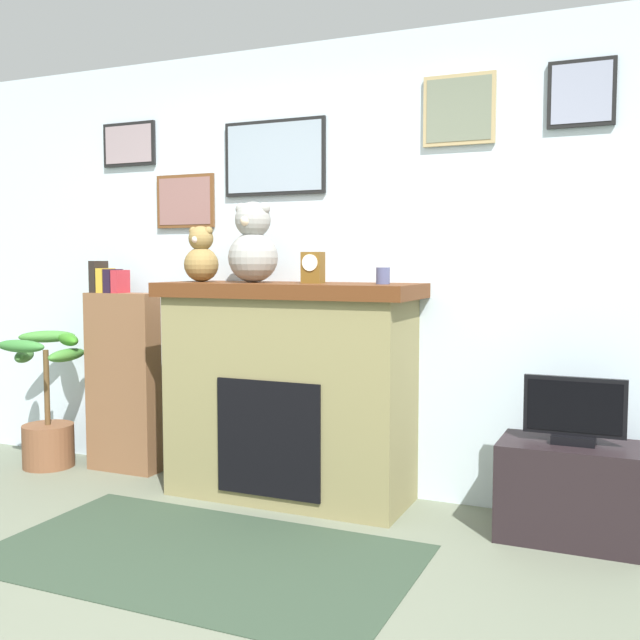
% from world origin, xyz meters
% --- Properties ---
extents(ground_plane, '(12.00, 12.00, 0.00)m').
position_xyz_m(ground_plane, '(0.00, 0.00, 0.00)').
color(ground_plane, '#666D5A').
extents(back_wall, '(5.20, 0.15, 2.60)m').
position_xyz_m(back_wall, '(-0.00, 2.00, 1.31)').
color(back_wall, silver).
rests_on(back_wall, ground_plane).
extents(fireplace, '(1.48, 0.58, 1.22)m').
position_xyz_m(fireplace, '(-0.06, 1.68, 0.62)').
color(fireplace, olive).
rests_on(fireplace, ground_plane).
extents(bookshelf, '(0.48, 0.16, 1.34)m').
position_xyz_m(bookshelf, '(-1.27, 1.74, 0.60)').
color(bookshelf, brown).
rests_on(bookshelf, ground_plane).
extents(potted_plant, '(0.54, 0.56, 0.88)m').
position_xyz_m(potted_plant, '(-1.78, 1.61, 0.35)').
color(potted_plant, brown).
rests_on(potted_plant, ground_plane).
extents(tv_stand, '(0.69, 0.40, 0.47)m').
position_xyz_m(tv_stand, '(1.47, 1.64, 0.24)').
color(tv_stand, black).
rests_on(tv_stand, ground_plane).
extents(television, '(0.47, 0.14, 0.32)m').
position_xyz_m(television, '(1.47, 1.64, 0.62)').
color(television, black).
rests_on(television, tv_stand).
extents(area_rug, '(1.95, 1.12, 0.01)m').
position_xyz_m(area_rug, '(-0.06, 0.74, 0.00)').
color(area_rug, '#2D3F2E').
rests_on(area_rug, ground_plane).
extents(candle_jar, '(0.07, 0.07, 0.09)m').
position_xyz_m(candle_jar, '(0.50, 1.66, 1.27)').
color(candle_jar, '#4C517A').
rests_on(candle_jar, fireplace).
extents(mantel_clock, '(0.11, 0.09, 0.17)m').
position_xyz_m(mantel_clock, '(0.10, 1.66, 1.31)').
color(mantel_clock, brown).
rests_on(mantel_clock, fireplace).
extents(teddy_bear_cream, '(0.20, 0.20, 0.33)m').
position_xyz_m(teddy_bear_cream, '(-0.62, 1.66, 1.37)').
color(teddy_bear_cream, olive).
rests_on(teddy_bear_cream, fireplace).
extents(teddy_bear_brown, '(0.28, 0.28, 0.46)m').
position_xyz_m(teddy_bear_brown, '(-0.28, 1.66, 1.43)').
color(teddy_bear_brown, gray).
rests_on(teddy_bear_brown, fireplace).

